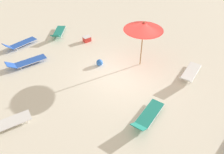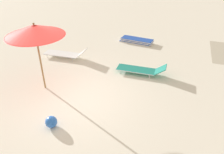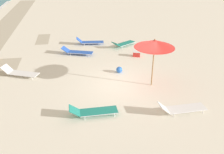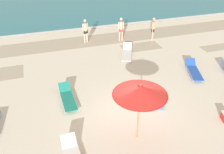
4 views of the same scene
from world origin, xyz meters
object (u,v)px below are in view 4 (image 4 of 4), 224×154
object	(u,v)px
sun_lounger_beside_umbrella	(68,98)
sun_lounger_mid_beach_pair_a	(194,70)
beachgoer_strolling_adult	(85,29)
sun_lounger_near_water_left	(127,53)
beachgoer_wading_adult	(121,28)
beach_umbrella	(140,90)
beachgoer_shoreline_child	(153,28)
beach_ball	(161,105)

from	to	relation	value
sun_lounger_beside_umbrella	sun_lounger_mid_beach_pair_a	world-z (taller)	sun_lounger_beside_umbrella
sun_lounger_beside_umbrella	beachgoer_strolling_adult	size ratio (longest dim) A/B	1.21
sun_lounger_mid_beach_pair_a	sun_lounger_near_water_left	bearing A→B (deg)	149.55
beachgoer_wading_adult	beach_umbrella	bearing A→B (deg)	-102.51
sun_lounger_mid_beach_pair_a	beachgoer_shoreline_child	size ratio (longest dim) A/B	1.28
beach_ball	sun_lounger_mid_beach_pair_a	bearing A→B (deg)	35.36
beach_umbrella	beachgoer_shoreline_child	world-z (taller)	beach_umbrella
sun_lounger_beside_umbrella	beachgoer_strolling_adult	world-z (taller)	beachgoer_strolling_adult
sun_lounger_mid_beach_pair_a	beach_ball	world-z (taller)	sun_lounger_mid_beach_pair_a
sun_lounger_near_water_left	beachgoer_wading_adult	bearing A→B (deg)	101.88
sun_lounger_mid_beach_pair_a	beachgoer_shoreline_child	bearing A→B (deg)	109.91
beach_umbrella	sun_lounger_beside_umbrella	xyz separation A→B (m)	(-2.31, 3.34, -2.13)
beach_umbrella	sun_lounger_mid_beach_pair_a	xyz separation A→B (m)	(5.17, 3.83, -2.13)
beach_umbrella	sun_lounger_beside_umbrella	bearing A→B (deg)	124.70
beach_umbrella	beach_ball	bearing A→B (deg)	38.53
beachgoer_wading_adult	beachgoer_strolling_adult	world-z (taller)	same
sun_lounger_mid_beach_pair_a	beachgoer_strolling_adult	bearing A→B (deg)	146.23
beach_umbrella	beachgoer_shoreline_child	distance (m)	10.56
sun_lounger_near_water_left	beachgoer_strolling_adult	size ratio (longest dim) A/B	1.26
beach_umbrella	sun_lounger_mid_beach_pair_a	bearing A→B (deg)	36.50
beachgoer_wading_adult	beachgoer_shoreline_child	bearing A→B (deg)	-13.74
sun_lounger_beside_umbrella	beach_ball	xyz separation A→B (m)	(4.12, -1.90, -0.03)
sun_lounger_beside_umbrella	sun_lounger_near_water_left	distance (m)	5.97
sun_lounger_near_water_left	beachgoer_strolling_adult	world-z (taller)	beachgoer_strolling_adult
beach_umbrella	beachgoer_wading_adult	distance (m)	10.33
beach_ball	beachgoer_strolling_adult	bearing A→B (deg)	100.57
sun_lounger_near_water_left	beach_ball	size ratio (longest dim) A/B	6.05
sun_lounger_mid_beach_pair_a	beachgoer_wading_adult	world-z (taller)	beachgoer_wading_adult
beach_umbrella	beachgoer_wading_adult	xyz separation A→B (m)	(2.75, 9.87, -1.34)
sun_lounger_near_water_left	beachgoer_wading_adult	distance (m)	2.83
beachgoer_strolling_adult	beach_ball	bearing A→B (deg)	84.56
sun_lounger_near_water_left	beach_ball	distance (m)	5.78
beachgoer_shoreline_child	beachgoer_strolling_adult	size ratio (longest dim) A/B	1.00
sun_lounger_near_water_left	beachgoer_shoreline_child	world-z (taller)	beachgoer_shoreline_child
beachgoer_shoreline_child	beach_ball	distance (m)	8.42
sun_lounger_beside_umbrella	beachgoer_wading_adult	xyz separation A→B (m)	(5.06, 6.53, 0.79)
beach_ball	beach_umbrella	bearing A→B (deg)	-141.47
sun_lounger_beside_umbrella	sun_lounger_near_water_left	bearing A→B (deg)	38.79
sun_lounger_beside_umbrella	beachgoer_wading_adult	distance (m)	8.30
beachgoer_strolling_adult	beach_umbrella	bearing A→B (deg)	73.15
beachgoer_shoreline_child	beachgoer_wading_adult	bearing A→B (deg)	-71.34
beachgoer_strolling_adult	beachgoer_shoreline_child	bearing A→B (deg)	150.70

